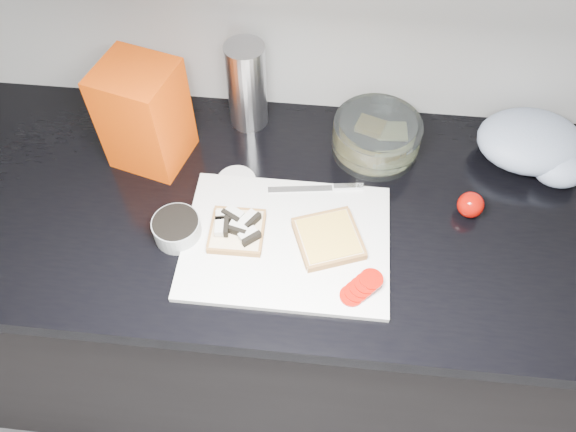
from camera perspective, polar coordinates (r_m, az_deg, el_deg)
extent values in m
cube|color=black|center=(1.56, 4.56, -9.60)|extent=(3.50, 0.60, 0.86)
cube|color=black|center=(1.17, 5.97, 0.11)|extent=(3.50, 0.64, 0.04)
cube|color=silver|center=(1.10, -0.16, -2.60)|extent=(0.40, 0.30, 0.01)
cube|color=beige|center=(1.10, -5.20, -1.54)|extent=(0.11, 0.11, 0.01)
cube|color=silver|center=(1.11, -6.39, 0.06)|extent=(0.04, 0.03, 0.01)
cube|color=black|center=(1.11, -6.39, 0.06)|extent=(0.04, 0.02, 0.02)
cube|color=silver|center=(1.11, -5.49, 0.26)|extent=(0.04, 0.04, 0.01)
cube|color=black|center=(1.11, -5.49, 0.26)|extent=(0.04, 0.03, 0.02)
cube|color=silver|center=(1.10, -3.99, -0.27)|extent=(0.04, 0.04, 0.01)
cube|color=black|center=(1.10, -3.99, -0.27)|extent=(0.03, 0.04, 0.02)
cube|color=silver|center=(1.09, -6.87, -1.10)|extent=(0.02, 0.04, 0.01)
cube|color=black|center=(1.09, -6.87, -1.10)|extent=(0.01, 0.04, 0.02)
cube|color=silver|center=(1.09, -5.03, -1.15)|extent=(0.04, 0.03, 0.01)
cube|color=black|center=(1.09, -5.03, -1.15)|extent=(0.04, 0.02, 0.02)
cube|color=silver|center=(1.08, -4.03, -1.94)|extent=(0.04, 0.04, 0.01)
cube|color=black|center=(1.08, -4.03, -1.94)|extent=(0.04, 0.03, 0.02)
cube|color=beige|center=(1.09, 4.12, -2.31)|extent=(0.15, 0.15, 0.02)
cube|color=gold|center=(1.08, 4.15, -2.04)|extent=(0.13, 0.13, 0.00)
cylinder|color=#A50B03|center=(1.04, 6.46, -8.05)|extent=(0.05, 0.05, 0.01)
cylinder|color=#A50B03|center=(1.04, 6.96, -7.63)|extent=(0.05, 0.05, 0.01)
cylinder|color=#A50B03|center=(1.04, 7.46, -7.20)|extent=(0.06, 0.06, 0.01)
cylinder|color=#A50B03|center=(1.04, 7.96, -6.78)|extent=(0.06, 0.06, 0.01)
cylinder|color=#A50B03|center=(1.04, 8.46, -6.36)|extent=(0.06, 0.06, 0.01)
cube|color=silver|center=(1.17, 1.24, 2.75)|extent=(0.13, 0.03, 0.00)
cube|color=silver|center=(1.17, 6.15, 2.97)|extent=(0.06, 0.02, 0.01)
cylinder|color=#999E9E|center=(1.12, -11.20, -1.29)|extent=(0.09, 0.09, 0.05)
cylinder|color=black|center=(1.10, -11.36, -0.73)|extent=(0.09, 0.09, 0.01)
cylinder|color=silver|center=(1.20, -5.27, 3.60)|extent=(0.10, 0.10, 0.01)
cylinder|color=silver|center=(1.24, 8.95, 7.95)|extent=(0.19, 0.19, 0.08)
cube|color=gold|center=(1.25, 8.22, 7.98)|extent=(0.07, 0.06, 0.04)
cube|color=#F3EB91|center=(1.26, 10.26, 7.19)|extent=(0.07, 0.06, 0.01)
cube|color=red|center=(1.20, -14.37, 9.87)|extent=(0.18, 0.17, 0.23)
cylinder|color=#B3B3B8|center=(1.25, -4.19, 13.06)|extent=(0.09, 0.09, 0.21)
ellipsoid|color=#B1BDDA|center=(1.31, 23.38, 6.99)|extent=(0.23, 0.19, 0.10)
ellipsoid|color=#B1BDDA|center=(1.30, 25.88, 4.31)|extent=(0.11, 0.09, 0.07)
sphere|color=#A50B03|center=(1.18, 18.05, 1.09)|extent=(0.05, 0.05, 0.05)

